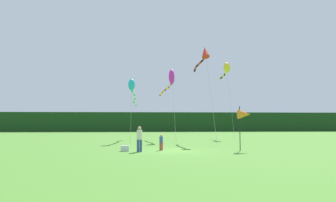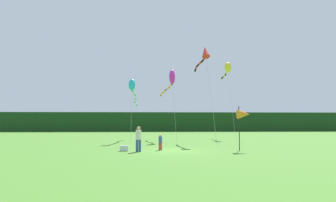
% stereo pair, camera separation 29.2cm
% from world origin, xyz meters
% --- Properties ---
extents(ground_plane, '(120.00, 120.00, 0.00)m').
position_xyz_m(ground_plane, '(0.00, 0.00, 0.00)').
color(ground_plane, '#4C842D').
extents(distant_treeline, '(108.00, 3.83, 4.20)m').
position_xyz_m(distant_treeline, '(0.00, 45.00, 2.10)').
color(distant_treeline, '#193D19').
rests_on(distant_treeline, ground).
extents(person_adult, '(0.39, 0.39, 1.76)m').
position_xyz_m(person_adult, '(-2.41, -0.56, 0.98)').
color(person_adult, '#334C8C').
rests_on(person_adult, ground).
extents(person_child, '(0.26, 0.26, 1.18)m').
position_xyz_m(person_child, '(-0.86, 0.52, 0.66)').
color(person_child, '#B23338').
rests_on(person_child, ground).
extents(cooler_box, '(0.58, 0.33, 0.40)m').
position_xyz_m(cooler_box, '(-3.44, -0.04, 0.20)').
color(cooler_box, silver).
rests_on(cooler_box, ground).
extents(banner_flag_pole, '(0.90, 0.70, 3.20)m').
position_xyz_m(banner_flag_pole, '(5.16, -0.16, 2.60)').
color(banner_flag_pole, black).
rests_on(banner_flag_pole, ground).
extents(kite_red, '(1.02, 7.86, 9.84)m').
position_xyz_m(kite_red, '(3.81, 8.11, 8.94)').
color(kite_red, '#B2B2B2').
rests_on(kite_red, ground).
extents(kite_magenta, '(1.63, 6.19, 7.98)m').
position_xyz_m(kite_magenta, '(0.65, 11.63, 6.86)').
color(kite_magenta, '#B2B2B2').
rests_on(kite_magenta, ground).
extents(kite_yellow, '(0.92, 6.28, 9.97)m').
position_xyz_m(kite_yellow, '(8.44, 16.84, 9.10)').
color(kite_yellow, '#B2B2B2').
rests_on(kite_yellow, ground).
extents(kite_cyan, '(0.73, 8.32, 6.61)m').
position_xyz_m(kite_cyan, '(-3.53, 10.36, 5.57)').
color(kite_cyan, '#B2B2B2').
rests_on(kite_cyan, ground).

